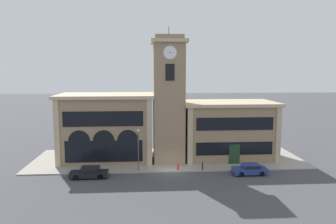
{
  "coord_description": "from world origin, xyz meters",
  "views": [
    {
      "loc": [
        -3.25,
        -40.49,
        12.95
      ],
      "look_at": [
        -0.26,
        2.98,
        7.46
      ],
      "focal_mm": 35.0,
      "sensor_mm": 36.0,
      "label": 1
    }
  ],
  "objects_px": {
    "parked_car_near": "(90,172)",
    "fire_hydrant": "(178,167)",
    "parked_car_mid": "(250,169)",
    "street_lamp": "(138,143)",
    "bollard": "(203,166)"
  },
  "relations": [
    {
      "from": "parked_car_mid",
      "to": "street_lamp",
      "type": "distance_m",
      "value": 14.47
    },
    {
      "from": "parked_car_mid",
      "to": "street_lamp",
      "type": "bearing_deg",
      "value": -9.1
    },
    {
      "from": "parked_car_mid",
      "to": "bollard",
      "type": "bearing_deg",
      "value": -19.15
    },
    {
      "from": "parked_car_near",
      "to": "fire_hydrant",
      "type": "xyz_separation_m",
      "value": [
        11.0,
        2.02,
        -0.16
      ]
    },
    {
      "from": "parked_car_near",
      "to": "street_lamp",
      "type": "xyz_separation_m",
      "value": [
        5.89,
        1.98,
        3.02
      ]
    },
    {
      "from": "street_lamp",
      "to": "bollard",
      "type": "bearing_deg",
      "value": -0.81
    },
    {
      "from": "street_lamp",
      "to": "fire_hydrant",
      "type": "distance_m",
      "value": 6.02
    },
    {
      "from": "parked_car_near",
      "to": "street_lamp",
      "type": "height_order",
      "value": "street_lamp"
    },
    {
      "from": "parked_car_near",
      "to": "parked_car_mid",
      "type": "distance_m",
      "value": 19.89
    },
    {
      "from": "parked_car_near",
      "to": "parked_car_mid",
      "type": "bearing_deg",
      "value": 178.93
    },
    {
      "from": "parked_car_near",
      "to": "fire_hydrant",
      "type": "bearing_deg",
      "value": -170.66
    },
    {
      "from": "fire_hydrant",
      "to": "street_lamp",
      "type": "bearing_deg",
      "value": -179.49
    },
    {
      "from": "street_lamp",
      "to": "parked_car_near",
      "type": "bearing_deg",
      "value": -161.45
    },
    {
      "from": "street_lamp",
      "to": "parked_car_mid",
      "type": "bearing_deg",
      "value": -8.03
    },
    {
      "from": "street_lamp",
      "to": "fire_hydrant",
      "type": "xyz_separation_m",
      "value": [
        5.11,
        0.05,
        -3.18
      ]
    }
  ]
}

